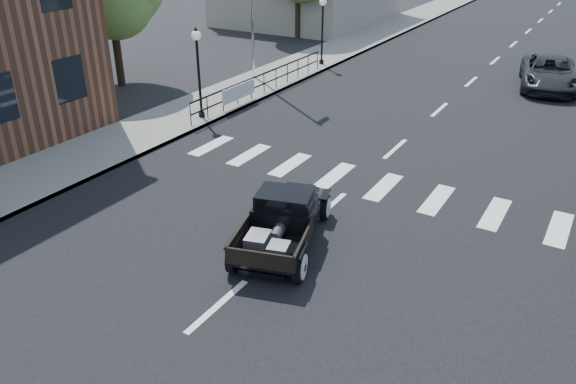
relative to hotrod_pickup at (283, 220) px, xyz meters
The scene contains 11 objects.
ground 0.73m from the hotrod_pickup, 63.88° to the left, with size 120.00×120.00×0.00m, color black.
road 15.24m from the hotrod_pickup, 89.59° to the left, with size 14.00×80.00×0.02m, color black.
road_markings 10.25m from the hotrod_pickup, 89.38° to the left, with size 12.00×60.00×0.06m, color silver, non-canonical shape.
sidewalk_left 17.39m from the hotrod_pickup, 118.86° to the left, with size 3.00×80.00×0.15m, color gray.
railing 12.50m from the hotrod_pickup, 125.12° to the left, with size 0.08×10.00×1.00m, color black, non-canonical shape.
banner 10.87m from the hotrod_pickup, 130.84° to the left, with size 0.04×2.20×0.60m, color silver, non-canonical shape.
lamp_post_b 9.81m from the hotrod_pickup, 140.27° to the left, with size 0.36×0.36×3.42m, color black, non-canonical shape.
lamp_post_c 17.91m from the hotrod_pickup, 114.78° to the left, with size 0.36×0.36×3.42m, color black, non-canonical shape.
big_tree_near 16.43m from the hotrod_pickup, 149.37° to the left, with size 5.13×5.13×7.54m, color #4F7030, non-canonical shape.
hotrod_pickup is the anchor object (origin of this frame).
second_car 18.23m from the hotrod_pickup, 79.36° to the left, with size 2.35×5.09×1.41m, color black.
Camera 1 is at (6.00, -10.22, 7.26)m, focal length 35.00 mm.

